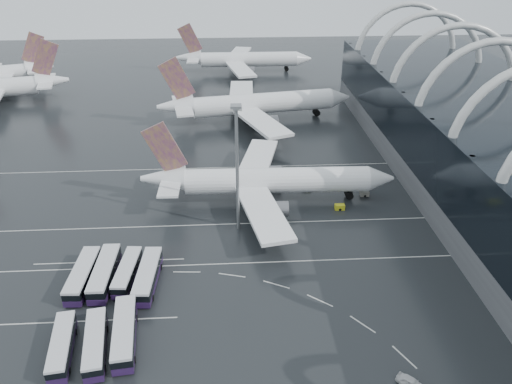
{
  "coord_description": "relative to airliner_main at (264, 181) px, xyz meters",
  "views": [
    {
      "loc": [
        -1.01,
        -78.0,
        55.96
      ],
      "look_at": [
        4.5,
        12.99,
        7.0
      ],
      "focal_mm": 35.0,
      "sensor_mm": 36.0,
      "label": 1
    }
  ],
  "objects": [
    {
      "name": "airliner_gate_c",
      "position": [
        -1.06,
        113.62,
        0.27
      ],
      "size": [
        57.4,
        53.21,
        20.53
      ],
      "rotation": [
        0.0,
        0.0,
        -0.01
      ],
      "color": "white",
      "rests_on": "ground"
    },
    {
      "name": "bus_row_far_b",
      "position": [
        -28.27,
        -44.7,
        -3.17
      ],
      "size": [
        4.77,
        12.78,
        3.08
      ],
      "rotation": [
        0.0,
        0.0,
        1.73
      ],
      "color": "#2B123A",
      "rests_on": "ground"
    },
    {
      "name": "floodlight_mast",
      "position": [
        -6.27,
        -11.75,
        11.96
      ],
      "size": [
        2.05,
        2.05,
        26.74
      ],
      "color": "gray",
      "rests_on": "ground"
    },
    {
      "name": "bus_bay_line_north",
      "position": [
        -30.92,
        -22.02,
        -4.86
      ],
      "size": [
        28.0,
        0.25,
        0.01
      ],
      "primitive_type": "cube",
      "color": "beige",
      "rests_on": "ground"
    },
    {
      "name": "bus_row_near_c",
      "position": [
        -26.44,
        -27.62,
        -3.22
      ],
      "size": [
        3.72,
        12.3,
        2.98
      ],
      "rotation": [
        0.0,
        0.0,
        1.49
      ],
      "color": "#2B123A",
      "rests_on": "ground"
    },
    {
      "name": "bus_row_near_a",
      "position": [
        -34.0,
        -28.32,
        -3.04
      ],
      "size": [
        3.66,
        13.59,
        3.32
      ],
      "rotation": [
        0.0,
        0.0,
        1.53
      ],
      "color": "#2B123A",
      "rests_on": "ground"
    },
    {
      "name": "bus_bay_line_south",
      "position": [
        -30.92,
        -38.02,
        -4.86
      ],
      "size": [
        28.0,
        0.25,
        0.01
      ],
      "primitive_type": "cube",
      "color": "beige",
      "rests_on": "ground"
    },
    {
      "name": "airliner_gate_b",
      "position": [
        0.54,
        52.66,
        0.61
      ],
      "size": [
        62.9,
        55.9,
        21.87
      ],
      "rotation": [
        0.0,
        0.0,
        0.16
      ],
      "color": "white",
      "rests_on": "ground"
    },
    {
      "name": "lane_marking_far",
      "position": [
        -6.92,
        17.98,
        -4.86
      ],
      "size": [
        120.0,
        0.25,
        0.01
      ],
      "primitive_type": "cube",
      "color": "beige",
      "rests_on": "ground"
    },
    {
      "name": "gse_cart_belly_d",
      "position": [
        23.58,
        0.59,
        -4.31
      ],
      "size": [
        2.03,
        1.2,
        1.11
      ],
      "primitive_type": "cube",
      "color": "slate",
      "rests_on": "ground"
    },
    {
      "name": "van_curve_b",
      "position": [
        16.2,
        -53.77,
        -4.14
      ],
      "size": [
        4.21,
        4.2,
        1.44
      ],
      "primitive_type": "imported",
      "rotation": [
        0.0,
        0.0,
        0.79
      ],
      "color": "silver",
      "rests_on": "ground"
    },
    {
      "name": "bus_row_far_a",
      "position": [
        -33.05,
        -44.9,
        -3.22
      ],
      "size": [
        4.36,
        12.4,
        2.99
      ],
      "rotation": [
        0.0,
        0.0,
        1.71
      ],
      "color": "#2B123A",
      "rests_on": "ground"
    },
    {
      "name": "airliner_main",
      "position": [
        0.0,
        0.0,
        0.0
      ],
      "size": [
        57.19,
        50.3,
        19.42
      ],
      "rotation": [
        0.0,
        0.0,
        -0.02
      ],
      "color": "white",
      "rests_on": "ground"
    },
    {
      "name": "lane_marking_mid",
      "position": [
        -6.92,
        -10.02,
        -4.86
      ],
      "size": [
        120.0,
        0.25,
        0.01
      ],
      "primitive_type": "cube",
      "color": "beige",
      "rests_on": "ground"
    },
    {
      "name": "ground",
      "position": [
        -6.92,
        -22.02,
        -4.86
      ],
      "size": [
        420.0,
        420.0,
        0.0
      ],
      "primitive_type": "plane",
      "color": "black",
      "rests_on": "ground"
    },
    {
      "name": "lane_marking_near",
      "position": [
        -6.92,
        -24.02,
        -4.86
      ],
      "size": [
        120.0,
        0.25,
        0.01
      ],
      "primitive_type": "cube",
      "color": "beige",
      "rests_on": "ground"
    },
    {
      "name": "gse_cart_belly_a",
      "position": [
        16.48,
        -5.27,
        -4.27
      ],
      "size": [
        2.16,
        1.28,
        1.18
      ],
      "primitive_type": "cube",
      "color": "gold",
      "rests_on": "ground"
    },
    {
      "name": "bus_row_far_c",
      "position": [
        -24.31,
        -42.96,
        -3.01
      ],
      "size": [
        4.63,
        13.92,
        3.36
      ],
      "rotation": [
        0.0,
        0.0,
        1.69
      ],
      "color": "#2B123A",
      "rests_on": "ground"
    },
    {
      "name": "bus_row_near_d",
      "position": [
        -22.6,
        -29.23,
        -3.03
      ],
      "size": [
        3.75,
        13.66,
        3.33
      ],
      "rotation": [
        0.0,
        0.0,
        1.52
      ],
      "color": "#2B123A",
      "rests_on": "ground"
    },
    {
      "name": "gse_cart_belly_e",
      "position": [
        10.63,
        5.04,
        -4.3
      ],
      "size": [
        2.07,
        1.22,
        1.13
      ],
      "primitive_type": "cube",
      "color": "gold",
      "rests_on": "ground"
    },
    {
      "name": "bus_row_near_b",
      "position": [
        -30.29,
        -28.02,
        -2.99
      ],
      "size": [
        3.5,
        13.87,
        3.4
      ],
      "rotation": [
        0.0,
        0.0,
        1.55
      ],
      "color": "#2B123A",
      "rests_on": "ground"
    },
    {
      "name": "terminal",
      "position": [
        54.64,
        -2.18,
        6.01
      ],
      "size": [
        42.0,
        160.0,
        34.9
      ],
      "color": "#5B5C60",
      "rests_on": "ground"
    }
  ]
}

